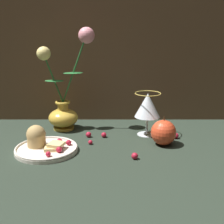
{
  "coord_description": "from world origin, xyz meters",
  "views": [
    {
      "loc": [
        0.03,
        -0.95,
        0.37
      ],
      "look_at": [
        0.03,
        0.02,
        0.1
      ],
      "focal_mm": 50.0,
      "sensor_mm": 36.0,
      "label": 1
    }
  ],
  "objects_px": {
    "plate_with_pastries": "(43,145)",
    "vase": "(64,99)",
    "apple_beside_vase": "(163,132)",
    "wine_glass": "(147,107)"
  },
  "relations": [
    {
      "from": "plate_with_pastries",
      "to": "vase",
      "type": "bearing_deg",
      "value": 79.68
    },
    {
      "from": "vase",
      "to": "apple_beside_vase",
      "type": "bearing_deg",
      "value": -25.17
    },
    {
      "from": "vase",
      "to": "plate_with_pastries",
      "type": "relative_size",
      "value": 1.93
    },
    {
      "from": "vase",
      "to": "plate_with_pastries",
      "type": "distance_m",
      "value": 0.23
    },
    {
      "from": "apple_beside_vase",
      "to": "plate_with_pastries",
      "type": "bearing_deg",
      "value": -172.04
    },
    {
      "from": "vase",
      "to": "wine_glass",
      "type": "xyz_separation_m",
      "value": [
        0.29,
        -0.06,
        -0.01
      ]
    },
    {
      "from": "plate_with_pastries",
      "to": "wine_glass",
      "type": "distance_m",
      "value": 0.37
    },
    {
      "from": "vase",
      "to": "apple_beside_vase",
      "type": "relative_size",
      "value": 3.92
    },
    {
      "from": "plate_with_pastries",
      "to": "apple_beside_vase",
      "type": "xyz_separation_m",
      "value": [
        0.37,
        0.05,
        0.02
      ]
    },
    {
      "from": "vase",
      "to": "wine_glass",
      "type": "distance_m",
      "value": 0.3
    }
  ]
}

